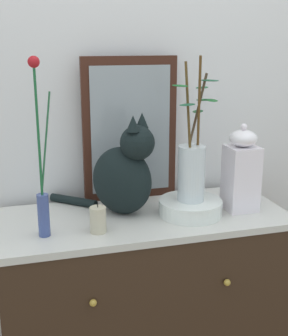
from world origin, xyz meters
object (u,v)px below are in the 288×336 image
mirror_leaning (129,130)px  candle_pillar (98,220)px  sideboard (144,315)px  cat_sitting (124,174)px  bowl_porcelain (190,207)px  vase_slim_green (42,183)px  jar_lidded_porcelain (241,172)px  vase_glass_clear (192,167)px

mirror_leaning → candle_pillar: bearing=-120.9°
sideboard → mirror_leaning: 0.74m
cat_sitting → bowl_porcelain: 0.27m
mirror_leaning → bowl_porcelain: mirror_leaning is taller
cat_sitting → bowl_porcelain: bearing=-18.3°
candle_pillar → bowl_porcelain: bearing=10.6°
mirror_leaning → vase_slim_green: size_ratio=0.98×
bowl_porcelain → candle_pillar: 0.36m
bowl_porcelain → jar_lidded_porcelain: (0.20, 0.00, 0.12)m
cat_sitting → candle_pillar: size_ratio=3.85×
vase_slim_green → vase_glass_clear: (0.53, 0.05, -0.00)m
mirror_leaning → vase_glass_clear: size_ratio=1.09×
candle_pillar → cat_sitting: bearing=49.2°
jar_lidded_porcelain → candle_pillar: (-0.56, -0.07, -0.10)m
vase_slim_green → jar_lidded_porcelain: (0.73, 0.05, -0.03)m
bowl_porcelain → vase_glass_clear: bearing=22.6°
jar_lidded_porcelain → candle_pillar: jar_lidded_porcelain is taller
cat_sitting → jar_lidded_porcelain: size_ratio=1.17×
bowl_porcelain → vase_glass_clear: vase_glass_clear is taller
vase_slim_green → vase_glass_clear: vase_slim_green is taller
cat_sitting → vase_glass_clear: (0.23, -0.08, 0.03)m
mirror_leaning → bowl_porcelain: bearing=-55.4°
sideboard → mirror_leaning: mirror_leaning is taller
sideboard → candle_pillar: 0.52m
sideboard → candle_pillar: bearing=-150.3°
vase_glass_clear → mirror_leaning: bearing=124.9°
vase_glass_clear → jar_lidded_porcelain: size_ratio=1.56×
cat_sitting → jar_lidded_porcelain: (0.43, -0.08, -0.01)m
vase_slim_green → cat_sitting: bearing=22.6°
bowl_porcelain → jar_lidded_porcelain: jar_lidded_porcelain is taller
mirror_leaning → vase_slim_green: (-0.36, -0.29, -0.10)m
mirror_leaning → vase_glass_clear: vase_glass_clear is taller
candle_pillar → vase_slim_green: bearing=173.9°
vase_slim_green → sideboard: bearing=13.8°
sideboard → vase_glass_clear: size_ratio=2.05×
jar_lidded_porcelain → sideboard: bearing=173.7°
cat_sitting → vase_slim_green: (-0.30, -0.12, 0.03)m
mirror_leaning → vase_glass_clear: bearing=-55.1°
vase_slim_green → jar_lidded_porcelain: vase_slim_green is taller
cat_sitting → candle_pillar: 0.22m
vase_slim_green → candle_pillar: size_ratio=5.73×
cat_sitting → vase_slim_green: vase_slim_green is taller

